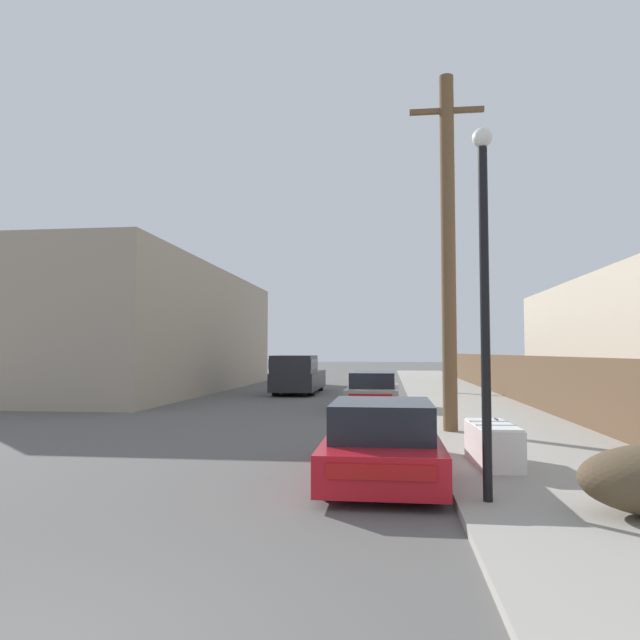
{
  "coord_description": "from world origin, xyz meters",
  "views": [
    {
      "loc": [
        2.37,
        -2.88,
        2.01
      ],
      "look_at": [
        0.98,
        8.56,
        2.65
      ],
      "focal_mm": 32.0,
      "sensor_mm": 36.0,
      "label": 1
    }
  ],
  "objects_px": {
    "discarded_fridge": "(493,444)",
    "parked_sports_car_red": "(382,443)",
    "car_parked_mid": "(373,392)",
    "street_lamp": "(484,282)",
    "pedestrian": "(448,375)",
    "pickup_truck": "(297,375)",
    "utility_pole": "(448,247)"
  },
  "relations": [
    {
      "from": "parked_sports_car_red",
      "to": "discarded_fridge",
      "type": "bearing_deg",
      "value": 21.98
    },
    {
      "from": "car_parked_mid",
      "to": "street_lamp",
      "type": "distance_m",
      "value": 12.83
    },
    {
      "from": "utility_pole",
      "to": "pedestrian",
      "type": "xyz_separation_m",
      "value": [
        1.25,
        13.03,
        -3.59
      ]
    },
    {
      "from": "discarded_fridge",
      "to": "car_parked_mid",
      "type": "xyz_separation_m",
      "value": [
        -2.27,
        10.09,
        0.15
      ]
    },
    {
      "from": "discarded_fridge",
      "to": "parked_sports_car_red",
      "type": "bearing_deg",
      "value": -160.61
    },
    {
      "from": "street_lamp",
      "to": "discarded_fridge",
      "type": "bearing_deg",
      "value": 78.55
    },
    {
      "from": "street_lamp",
      "to": "parked_sports_car_red",
      "type": "bearing_deg",
      "value": 128.92
    },
    {
      "from": "discarded_fridge",
      "to": "street_lamp",
      "type": "relative_size",
      "value": 0.36
    },
    {
      "from": "street_lamp",
      "to": "pickup_truck",
      "type": "bearing_deg",
      "value": 106.0
    },
    {
      "from": "utility_pole",
      "to": "street_lamp",
      "type": "height_order",
      "value": "utility_pole"
    },
    {
      "from": "pickup_truck",
      "to": "utility_pole",
      "type": "height_order",
      "value": "utility_pole"
    },
    {
      "from": "car_parked_mid",
      "to": "discarded_fridge",
      "type": "bearing_deg",
      "value": -76.51
    },
    {
      "from": "car_parked_mid",
      "to": "utility_pole",
      "type": "relative_size",
      "value": 0.52
    },
    {
      "from": "discarded_fridge",
      "to": "car_parked_mid",
      "type": "bearing_deg",
      "value": 99.94
    },
    {
      "from": "pickup_truck",
      "to": "car_parked_mid",
      "type": "bearing_deg",
      "value": 118.36
    },
    {
      "from": "car_parked_mid",
      "to": "pedestrian",
      "type": "height_order",
      "value": "pedestrian"
    },
    {
      "from": "car_parked_mid",
      "to": "pickup_truck",
      "type": "xyz_separation_m",
      "value": [
        -3.8,
        6.94,
        0.3
      ]
    },
    {
      "from": "street_lamp",
      "to": "pedestrian",
      "type": "distance_m",
      "value": 19.66
    },
    {
      "from": "pickup_truck",
      "to": "pedestrian",
      "type": "height_order",
      "value": "pickup_truck"
    },
    {
      "from": "utility_pole",
      "to": "car_parked_mid",
      "type": "bearing_deg",
      "value": 108.34
    },
    {
      "from": "discarded_fridge",
      "to": "parked_sports_car_red",
      "type": "height_order",
      "value": "parked_sports_car_red"
    },
    {
      "from": "parked_sports_car_red",
      "to": "pickup_truck",
      "type": "bearing_deg",
      "value": 103.27
    },
    {
      "from": "discarded_fridge",
      "to": "pickup_truck",
      "type": "distance_m",
      "value": 18.09
    },
    {
      "from": "discarded_fridge",
      "to": "pedestrian",
      "type": "height_order",
      "value": "pedestrian"
    },
    {
      "from": "pickup_truck",
      "to": "utility_pole",
      "type": "bearing_deg",
      "value": 113.76
    },
    {
      "from": "parked_sports_car_red",
      "to": "street_lamp",
      "type": "relative_size",
      "value": 0.87
    },
    {
      "from": "parked_sports_car_red",
      "to": "pickup_truck",
      "type": "height_order",
      "value": "pickup_truck"
    },
    {
      "from": "pedestrian",
      "to": "street_lamp",
      "type": "bearing_deg",
      "value": -94.31
    },
    {
      "from": "car_parked_mid",
      "to": "parked_sports_car_red",
      "type": "bearing_deg",
      "value": -86.87
    },
    {
      "from": "discarded_fridge",
      "to": "street_lamp",
      "type": "distance_m",
      "value": 3.46
    },
    {
      "from": "car_parked_mid",
      "to": "street_lamp",
      "type": "height_order",
      "value": "street_lamp"
    },
    {
      "from": "car_parked_mid",
      "to": "street_lamp",
      "type": "xyz_separation_m",
      "value": [
        1.78,
        -12.5,
        2.29
      ]
    }
  ]
}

